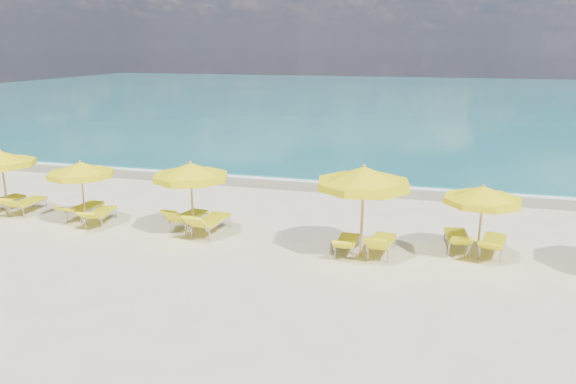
# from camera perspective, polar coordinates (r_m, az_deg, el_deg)

# --- Properties ---
(ground_plane) EXTENTS (120.00, 120.00, 0.00)m
(ground_plane) POSITION_cam_1_polar(r_m,az_deg,el_deg) (16.39, -1.45, -5.35)
(ground_plane) COLOR beige
(ocean) EXTENTS (120.00, 80.00, 0.30)m
(ocean) POSITION_cam_1_polar(r_m,az_deg,el_deg) (63.10, 11.88, 9.30)
(ocean) COLOR #126265
(ocean) RESTS_ON ground
(wet_sand_band) EXTENTS (120.00, 2.60, 0.01)m
(wet_sand_band) POSITION_cam_1_polar(r_m,az_deg,el_deg) (23.25, 4.01, 0.69)
(wet_sand_band) COLOR tan
(wet_sand_band) RESTS_ON ground
(foam_line) EXTENTS (120.00, 1.20, 0.03)m
(foam_line) POSITION_cam_1_polar(r_m,az_deg,el_deg) (24.01, 4.41, 1.14)
(foam_line) COLOR white
(foam_line) RESTS_ON ground
(whitecap_near) EXTENTS (14.00, 0.36, 0.05)m
(whitecap_near) POSITION_cam_1_polar(r_m,az_deg,el_deg) (33.89, -2.54, 5.16)
(whitecap_near) COLOR white
(whitecap_near) RESTS_ON ground
(whitecap_far) EXTENTS (18.00, 0.30, 0.05)m
(whitecap_far) POSITION_cam_1_polar(r_m,az_deg,el_deg) (39.23, 20.84, 5.53)
(whitecap_far) COLOR white
(whitecap_far) RESTS_ON ground
(umbrella_2) EXTENTS (2.43, 2.43, 2.25)m
(umbrella_2) POSITION_cam_1_polar(r_m,az_deg,el_deg) (21.12, -27.13, 2.99)
(umbrella_2) COLOR tan
(umbrella_2) RESTS_ON ground
(umbrella_3) EXTENTS (2.21, 2.21, 2.11)m
(umbrella_3) POSITION_cam_1_polar(r_m,az_deg,el_deg) (18.89, -20.31, 2.11)
(umbrella_3) COLOR tan
(umbrella_3) RESTS_ON ground
(umbrella_4) EXTENTS (2.41, 2.41, 2.31)m
(umbrella_4) POSITION_cam_1_polar(r_m,az_deg,el_deg) (16.88, -9.86, 2.00)
(umbrella_4) COLOR tan
(umbrella_4) RESTS_ON ground
(umbrella_5) EXTENTS (3.05, 3.05, 2.59)m
(umbrella_5) POSITION_cam_1_polar(r_m,az_deg,el_deg) (14.96, 7.67, 1.40)
(umbrella_5) COLOR tan
(umbrella_5) RESTS_ON ground
(umbrella_6) EXTENTS (2.53, 2.53, 2.09)m
(umbrella_6) POSITION_cam_1_polar(r_m,az_deg,el_deg) (15.63, 19.18, -0.33)
(umbrella_6) COLOR tan
(umbrella_6) RESTS_ON ground
(lounger_2_left) EXTENTS (0.97, 1.94, 0.89)m
(lounger_2_left) POSITION_cam_1_polar(r_m,az_deg,el_deg) (21.90, -27.07, -1.17)
(lounger_2_left) COLOR #A5A8AD
(lounger_2_left) RESTS_ON ground
(lounger_2_right) EXTENTS (0.65, 1.80, 0.79)m
(lounger_2_right) POSITION_cam_1_polar(r_m,az_deg,el_deg) (21.37, -24.95, -1.33)
(lounger_2_right) COLOR #A5A8AD
(lounger_2_right) RESTS_ON ground
(lounger_3_left) EXTENTS (0.69, 1.86, 0.68)m
(lounger_3_left) POSITION_cam_1_polar(r_m,az_deg,el_deg) (20.00, -19.98, -1.88)
(lounger_3_left) COLOR #A5A8AD
(lounger_3_left) RESTS_ON ground
(lounger_3_right) EXTENTS (0.94, 1.90, 0.71)m
(lounger_3_right) POSITION_cam_1_polar(r_m,az_deg,el_deg) (19.19, -18.52, -2.43)
(lounger_3_right) COLOR #A5A8AD
(lounger_3_right) RESTS_ON ground
(lounger_4_left) EXTENTS (0.85, 1.86, 0.89)m
(lounger_4_left) POSITION_cam_1_polar(r_m,az_deg,el_deg) (18.01, -10.10, -2.94)
(lounger_4_left) COLOR #A5A8AD
(lounger_4_left) RESTS_ON ground
(lounger_4_right) EXTENTS (0.84, 2.04, 0.90)m
(lounger_4_right) POSITION_cam_1_polar(r_m,az_deg,el_deg) (17.40, -7.89, -3.42)
(lounger_4_right) COLOR #A5A8AD
(lounger_4_right) RESTS_ON ground
(lounger_5_left) EXTENTS (0.56, 1.63, 0.68)m
(lounger_5_left) POSITION_cam_1_polar(r_m,az_deg,el_deg) (15.78, 6.00, -5.48)
(lounger_5_left) COLOR #A5A8AD
(lounger_5_left) RESTS_ON ground
(lounger_5_right) EXTENTS (0.70, 1.80, 0.83)m
(lounger_5_right) POSITION_cam_1_polar(r_m,az_deg,el_deg) (15.76, 9.47, -5.53)
(lounger_5_right) COLOR #A5A8AD
(lounger_5_right) RESTS_ON ground
(lounger_6_left) EXTENTS (0.81, 1.90, 0.76)m
(lounger_6_left) POSITION_cam_1_polar(r_m,az_deg,el_deg) (16.63, 16.77, -4.89)
(lounger_6_left) COLOR #A5A8AD
(lounger_6_left) RESTS_ON ground
(lounger_6_right) EXTENTS (0.91, 1.92, 0.72)m
(lounger_6_right) POSITION_cam_1_polar(r_m,az_deg,el_deg) (16.55, 20.08, -5.27)
(lounger_6_right) COLOR #A5A8AD
(lounger_6_right) RESTS_ON ground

